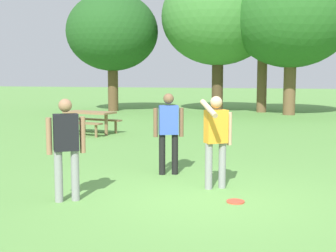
# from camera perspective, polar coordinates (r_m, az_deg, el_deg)

# --- Properties ---
(ground_plane) EXTENTS (120.00, 120.00, 0.00)m
(ground_plane) POSITION_cam_1_polar(r_m,az_deg,el_deg) (7.65, 4.44, -8.89)
(ground_plane) COLOR #609947
(person_thrower) EXTENTS (0.53, 0.83, 1.64)m
(person_thrower) POSITION_cam_1_polar(r_m,az_deg,el_deg) (8.09, 6.00, -1.11)
(person_thrower) COLOR gray
(person_thrower) RESTS_ON ground
(person_catcher) EXTENTS (0.52, 0.39, 1.64)m
(person_catcher) POSITION_cam_1_polar(r_m,az_deg,el_deg) (7.43, -12.52, -2.06)
(person_catcher) COLOR gray
(person_catcher) RESTS_ON ground
(person_bystander) EXTENTS (0.57, 0.34, 1.64)m
(person_bystander) POSITION_cam_1_polar(r_m,az_deg,el_deg) (9.21, 0.07, -0.28)
(person_bystander) COLOR black
(person_bystander) RESTS_ON ground
(frisbee) EXTENTS (0.29, 0.29, 0.03)m
(frisbee) POSITION_cam_1_polar(r_m,az_deg,el_deg) (7.45, 8.38, -9.26)
(frisbee) COLOR #E04733
(frisbee) RESTS_ON ground
(picnic_table_near) EXTENTS (1.95, 1.73, 0.77)m
(picnic_table_near) POSITION_cam_1_polar(r_m,az_deg,el_deg) (15.71, -9.69, 1.03)
(picnic_table_near) COLOR olive
(picnic_table_near) RESTS_ON ground
(tree_tall_left) EXTENTS (4.98, 4.98, 6.44)m
(tree_tall_left) POSITION_cam_1_polar(r_m,az_deg,el_deg) (25.66, -6.92, 11.48)
(tree_tall_left) COLOR brown
(tree_tall_left) RESTS_ON ground
(tree_broad_center) EXTENTS (5.95, 5.95, 7.55)m
(tree_broad_center) POSITION_cam_1_polar(r_m,az_deg,el_deg) (24.84, 6.25, 13.29)
(tree_broad_center) COLOR #4C3823
(tree_broad_center) RESTS_ON ground
(tree_far_right) EXTENTS (3.91, 3.91, 6.30)m
(tree_far_right) POSITION_cam_1_polar(r_m,az_deg,el_deg) (25.12, 11.73, 12.19)
(tree_far_right) COLOR brown
(tree_far_right) RESTS_ON ground
(tree_slender_mid) EXTENTS (5.96, 5.96, 7.40)m
(tree_slender_mid) POSITION_cam_1_polar(r_m,az_deg,el_deg) (23.84, 15.09, 13.03)
(tree_slender_mid) COLOR brown
(tree_slender_mid) RESTS_ON ground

